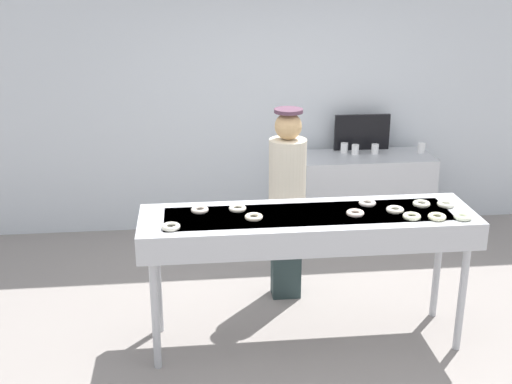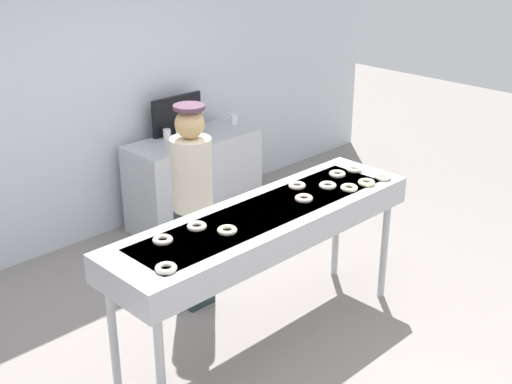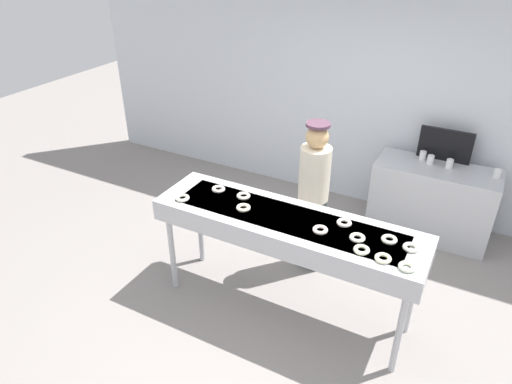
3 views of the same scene
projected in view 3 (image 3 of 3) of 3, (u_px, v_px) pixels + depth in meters
ground_plane at (283, 307)px, 4.49m from camera, size 16.00×16.00×0.00m
back_wall at (373, 78)px, 5.51m from camera, size 8.00×0.12×3.25m
fryer_conveyor at (287, 227)px, 4.03m from camera, size 2.41×0.65×1.03m
sugar_donut_0 at (357, 238)px, 3.69m from camera, size 0.16×0.16×0.03m
sugar_donut_1 at (320, 230)px, 3.79m from camera, size 0.18×0.18×0.03m
sugar_donut_2 at (243, 208)px, 4.08m from camera, size 0.17×0.17×0.03m
sugar_donut_3 at (243, 196)px, 4.26m from camera, size 0.15×0.15×0.03m
sugar_donut_4 at (383, 258)px, 3.46m from camera, size 0.14×0.14×0.03m
sugar_donut_5 at (407, 267)px, 3.38m from camera, size 0.18×0.18×0.03m
sugar_donut_6 at (218, 189)px, 4.37m from camera, size 0.18×0.18×0.03m
sugar_donut_7 at (362, 250)px, 3.56m from camera, size 0.17×0.17×0.03m
sugar_donut_8 at (344, 223)px, 3.88m from camera, size 0.14×0.14×0.03m
sugar_donut_9 at (389, 239)px, 3.67m from camera, size 0.16×0.16×0.03m
sugar_donut_10 at (183, 198)px, 4.23m from camera, size 0.16×0.16×0.03m
sugar_donut_11 at (411, 248)px, 3.58m from camera, size 0.18×0.18×0.03m
worker_baker at (313, 192)px, 4.61m from camera, size 0.30×0.30×1.64m
prep_counter at (431, 201)px, 5.37m from camera, size 1.34×0.56×0.87m
paper_cup_0 at (497, 174)px, 4.92m from camera, size 0.07×0.07×0.10m
paper_cup_1 at (431, 160)px, 5.21m from camera, size 0.07×0.07×0.10m
paper_cup_2 at (423, 155)px, 5.31m from camera, size 0.07×0.07×0.10m
paper_cup_3 at (450, 164)px, 5.13m from camera, size 0.07×0.07×0.10m
menu_display at (445, 145)px, 5.23m from camera, size 0.58×0.04×0.37m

